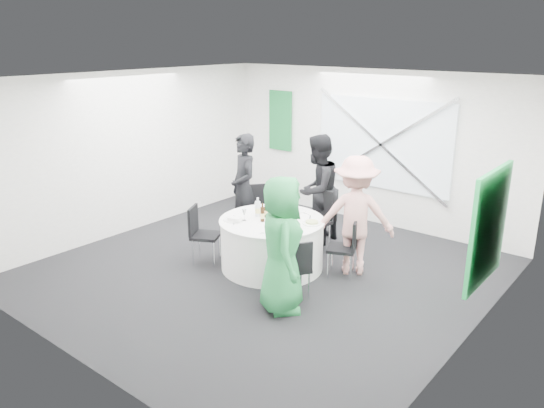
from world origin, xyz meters
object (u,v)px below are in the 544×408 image
Objects in this scene: person_man_back_left at (244,188)px; person_woman_green at (282,245)px; green_water_bottle at (285,215)px; chair_back_right at (347,244)px; chair_front_left at (201,230)px; person_man_back at (317,190)px; banquet_table at (272,243)px; clear_water_bottle at (258,209)px; chair_back_left at (257,209)px; chair_front_right at (297,265)px; person_woman_pink at (355,216)px; chair_back at (318,215)px.

person_man_back_left reaches higher than person_woman_green.
person_woman_green is 1.17m from green_water_bottle.
chair_back_right is 0.97× the size of chair_front_left.
chair_back_right is at bearing 50.17° from person_man_back.
chair_back_right is at bearing 22.72° from banquet_table.
chair_back_right is 2.93× the size of green_water_bottle.
clear_water_bottle is (0.72, 0.51, 0.36)m from chair_front_left.
person_woman_green is at bearing -45.76° from banquet_table.
person_man_back_left is (-0.23, -0.06, 0.34)m from chair_back_left.
chair_back_left is at bearing 131.52° from clear_water_bottle.
person_man_back is (-0.06, 1.26, 0.54)m from banquet_table.
person_woman_green reaches higher than chair_front_right.
green_water_bottle is 0.48m from clear_water_bottle.
clear_water_bottle is at bearing -7.76° from person_man_back_left.
chair_back_right is 0.49× the size of person_woman_pink.
chair_back_right is (1.90, -0.23, -0.07)m from chair_back_left.
chair_front_left is at bearing 33.86° from person_woman_green.
chair_back is at bearing 83.39° from banquet_table.
chair_front_left is 1.37m from green_water_bottle.
chair_front_left is 0.95m from clear_water_bottle.
green_water_bottle is at bearing 5.38° from person_man_back_left.
banquet_table is 5.31× the size of green_water_bottle.
chair_front_left is 2.05m from person_man_back.
person_man_back_left is (-2.13, 0.17, 0.41)m from chair_back_right.
person_man_back_left is (-1.21, -0.43, 0.33)m from chair_back.
person_woman_green is at bearing -54.68° from green_water_bottle.
chair_back is 1.05m from green_water_bottle.
clear_water_bottle is (-0.26, -0.02, 0.49)m from banquet_table.
person_man_back reaches higher than banquet_table.
person_man_back is at bearing -15.86° from chair_back_left.
chair_front_right is at bearing -26.12° from clear_water_bottle.
chair_back_left is at bearing -33.68° from chair_front_left.
chair_back is 0.54× the size of person_man_back_left.
chair_back_left is at bearing 43.47° from person_man_back_left.
chair_back_left is at bearing -56.15° from person_man_back.
clear_water_bottle is at bearing -176.11° from banquet_table.
banquet_table is 0.85× the size of person_man_back_left.
person_man_back is 6.28× the size of green_water_bottle.
chair_front_right is at bearing -42.80° from green_water_bottle.
person_woman_pink is 1.01m from green_water_bottle.
banquet_table is at bearing -90.00° from chair_front_right.
chair_front_right is 2.80× the size of green_water_bottle.
banquet_table is 1.11m from chair_back_left.
chair_front_right is 2.34m from person_man_back_left.
banquet_table is 1.13m from chair_back_right.
clear_water_bottle is at bearing -103.22° from chair_back.
person_woman_pink is (0.16, 1.20, 0.40)m from chair_front_right.
person_woman_pink is at bearing 57.25° from person_man_back.
chair_front_left is (-2.01, -0.96, 0.02)m from chair_back_right.
person_man_back is at bearing -55.48° from chair_front_left.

